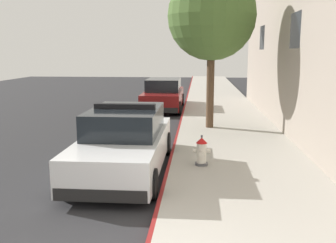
% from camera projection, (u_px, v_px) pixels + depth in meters
% --- Properties ---
extents(ground_plane, '(30.66, 60.00, 0.20)m').
position_uv_depth(ground_plane, '(73.00, 130.00, 14.68)').
color(ground_plane, '#2B2B2D').
extents(sidewalk_pavement, '(3.62, 60.00, 0.14)m').
position_uv_depth(sidewalk_pavement, '(228.00, 129.00, 14.17)').
color(sidewalk_pavement, '#ADA89E').
rests_on(sidewalk_pavement, ground).
extents(curb_painted_edge, '(0.08, 60.00, 0.14)m').
position_uv_depth(curb_painted_edge, '(179.00, 128.00, 14.32)').
color(curb_painted_edge, maroon).
rests_on(curb_painted_edge, ground).
extents(police_cruiser, '(1.94, 4.84, 1.68)m').
position_uv_depth(police_cruiser, '(125.00, 142.00, 9.20)').
color(police_cruiser, white).
rests_on(police_cruiser, ground).
extents(parked_car_silver_ahead, '(1.94, 4.84, 1.56)m').
position_uv_depth(parked_car_silver_ahead, '(164.00, 95.00, 19.31)').
color(parked_car_silver_ahead, maroon).
rests_on(parked_car_silver_ahead, ground).
extents(fire_hydrant, '(0.44, 0.40, 0.76)m').
position_uv_depth(fire_hydrant, '(202.00, 151.00, 9.32)').
color(fire_hydrant, '#4C4C51').
rests_on(fire_hydrant, sidewalk_pavement).
extents(street_tree, '(3.16, 3.16, 5.62)m').
position_uv_depth(street_tree, '(212.00, 16.00, 13.38)').
color(street_tree, brown).
rests_on(street_tree, sidewalk_pavement).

